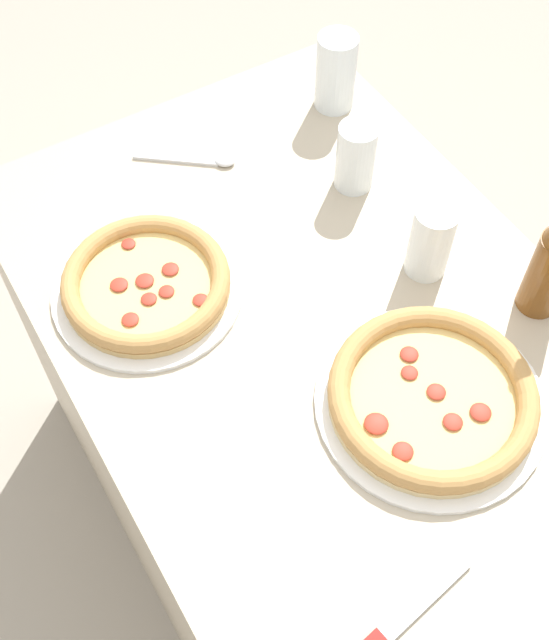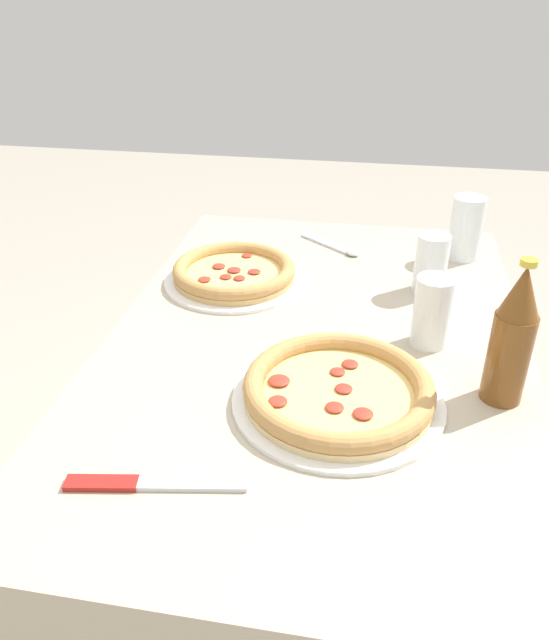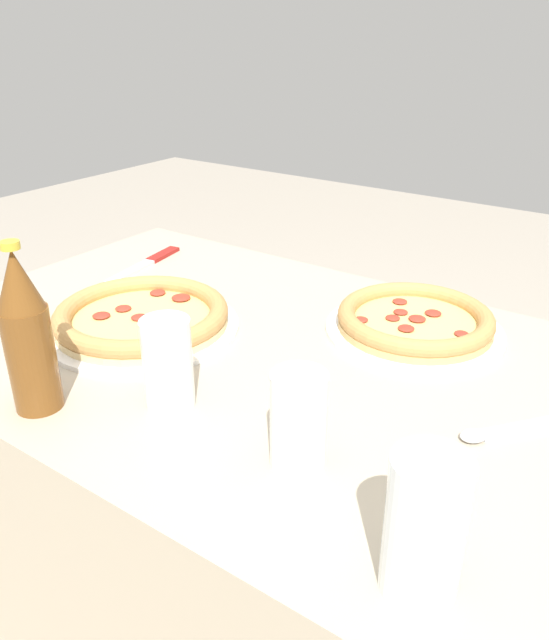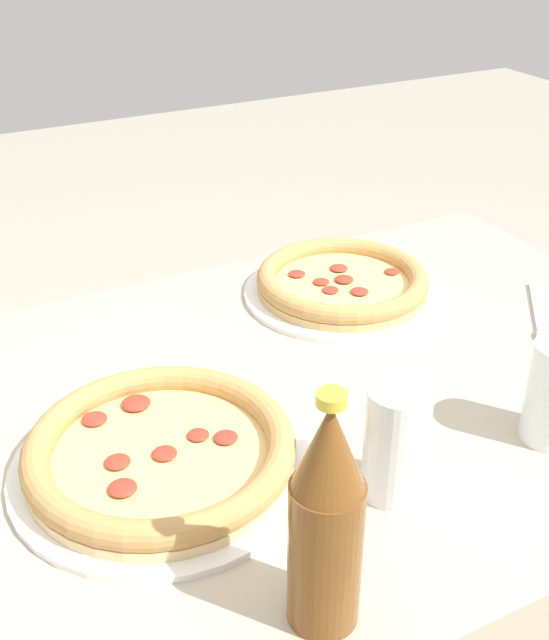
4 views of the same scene
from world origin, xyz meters
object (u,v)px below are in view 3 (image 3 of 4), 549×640
Objects in this scene: pizza_veggie at (142,318)px; spoon at (509,430)px; glass_lemonade at (168,369)px; glass_orange_juice at (424,533)px; knife at (147,263)px; beer_bottle at (27,333)px; glass_iced_tea at (298,425)px; pizza_pepperoni at (415,321)px.

pizza_veggie is 2.10× the size of spoon.
glass_orange_juice is at bearing 167.22° from glass_lemonade.
knife is (0.42, -0.37, -0.05)m from glass_lemonade.
beer_bottle is (0.54, 0.01, 0.05)m from glass_orange_juice.
glass_iced_tea is at bearing 149.23° from knife.
glass_lemonade is (-0.20, 0.14, 0.04)m from pizza_veggie.
glass_orange_juice is at bearing 158.71° from pizza_veggie.
pizza_veggie is 0.60m from spoon.
pizza_pepperoni is 2.32× the size of glass_lemonade.
knife is at bearing 2.53° from pizza_pepperoni.
glass_orange_juice is 0.95m from knife.
pizza_pepperoni is at bearing -85.85° from glass_iced_tea.
pizza_pepperoni is 0.61m from knife.
glass_iced_tea is (-0.41, 0.15, 0.03)m from pizza_veggie.
spoon is (-0.82, 0.17, 0.00)m from knife.
knife is 0.84m from spoon.
glass_lemonade is 0.82× the size of spoon.
knife is at bearing -41.25° from glass_lemonade.
beer_bottle is at bearing 1.49° from glass_orange_juice.
beer_bottle is at bearing 120.37° from knife.
glass_orange_juice is 0.61× the size of beer_bottle.
glass_iced_tea reaches higher than knife.
pizza_veggie is 0.32m from knife.
glass_orange_juice is 1.17× the size of glass_iced_tea.
glass_lemonade reaches higher than pizza_pepperoni.
pizza_veggie is 1.38× the size of knife.
spoon is (-0.60, -0.06, -0.02)m from pizza_veggie.
knife is at bearing -45.82° from pizza_veggie.
glass_lemonade reaches higher than glass_iced_tea.
glass_lemonade is 0.19m from beer_bottle.
spoon is at bearing -90.00° from glass_orange_juice.
glass_orange_juice reaches higher than spoon.
glass_lemonade is at bearing 144.60° from pizza_veggie.
knife is (0.28, -0.48, -0.11)m from beer_bottle.
beer_bottle is at bearing 15.37° from glass_iced_tea.
glass_lemonade reaches higher than spoon.
beer_bottle reaches higher than pizza_pepperoni.
pizza_veggie reaches higher than knife.
pizza_pepperoni is 2.43× the size of glass_iced_tea.
pizza_pepperoni is 1.26× the size of beer_bottle.
glass_lemonade is at bearing 65.42° from pizza_pepperoni.
knife is at bearing -30.77° from glass_iced_tea.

